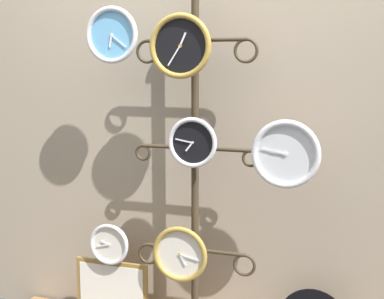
{
  "coord_description": "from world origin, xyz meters",
  "views": [
    {
      "loc": [
        0.84,
        -2.16,
        1.48
      ],
      "look_at": [
        0.0,
        0.36,
        1.07
      ],
      "focal_mm": 50.0,
      "sensor_mm": 36.0,
      "label": 1
    }
  ],
  "objects_px": {
    "display_stand": "(195,227)",
    "clock_middle_center": "(193,142)",
    "clock_top_left": "(112,35)",
    "clock_bottom_left": "(109,244)",
    "clock_bottom_center": "(180,254)",
    "picture_frame": "(112,293)",
    "clock_top_center": "(180,46)",
    "clock_middle_right": "(286,154)"
  },
  "relations": [
    {
      "from": "display_stand",
      "to": "picture_frame",
      "type": "relative_size",
      "value": 4.46
    },
    {
      "from": "clock_top_center",
      "to": "clock_bottom_center",
      "type": "height_order",
      "value": "clock_top_center"
    },
    {
      "from": "clock_middle_right",
      "to": "picture_frame",
      "type": "distance_m",
      "value": 1.26
    },
    {
      "from": "clock_middle_right",
      "to": "display_stand",
      "type": "bearing_deg",
      "value": 167.06
    },
    {
      "from": "clock_bottom_left",
      "to": "picture_frame",
      "type": "bearing_deg",
      "value": 101.65
    },
    {
      "from": "clock_top_left",
      "to": "clock_top_center",
      "type": "xyz_separation_m",
      "value": [
        0.36,
        0.0,
        -0.06
      ]
    },
    {
      "from": "clock_top_center",
      "to": "clock_bottom_left",
      "type": "height_order",
      "value": "clock_top_center"
    },
    {
      "from": "clock_top_center",
      "to": "clock_middle_right",
      "type": "height_order",
      "value": "clock_top_center"
    },
    {
      "from": "clock_top_center",
      "to": "clock_top_left",
      "type": "bearing_deg",
      "value": -179.39
    },
    {
      "from": "clock_bottom_left",
      "to": "clock_top_center",
      "type": "bearing_deg",
      "value": -3.08
    },
    {
      "from": "clock_middle_center",
      "to": "clock_bottom_center",
      "type": "bearing_deg",
      "value": -167.95
    },
    {
      "from": "display_stand",
      "to": "clock_middle_center",
      "type": "distance_m",
      "value": 0.48
    },
    {
      "from": "clock_bottom_center",
      "to": "picture_frame",
      "type": "distance_m",
      "value": 0.52
    },
    {
      "from": "clock_middle_center",
      "to": "clock_bottom_left",
      "type": "xyz_separation_m",
      "value": [
        -0.48,
        0.02,
        -0.58
      ]
    },
    {
      "from": "clock_top_center",
      "to": "clock_middle_right",
      "type": "relative_size",
      "value": 0.97
    },
    {
      "from": "clock_middle_right",
      "to": "clock_bottom_left",
      "type": "bearing_deg",
      "value": 178.43
    },
    {
      "from": "clock_top_center",
      "to": "clock_bottom_left",
      "type": "relative_size",
      "value": 1.39
    },
    {
      "from": "clock_middle_center",
      "to": "clock_bottom_left",
      "type": "distance_m",
      "value": 0.75
    },
    {
      "from": "clock_bottom_center",
      "to": "clock_middle_right",
      "type": "bearing_deg",
      "value": 0.77
    },
    {
      "from": "picture_frame",
      "to": "display_stand",
      "type": "bearing_deg",
      "value": 7.29
    },
    {
      "from": "clock_top_left",
      "to": "clock_top_center",
      "type": "bearing_deg",
      "value": 0.61
    },
    {
      "from": "clock_middle_center",
      "to": "clock_bottom_center",
      "type": "distance_m",
      "value": 0.58
    },
    {
      "from": "clock_top_left",
      "to": "picture_frame",
      "type": "height_order",
      "value": "clock_top_left"
    },
    {
      "from": "clock_bottom_center",
      "to": "clock_middle_center",
      "type": "bearing_deg",
      "value": 12.05
    },
    {
      "from": "clock_middle_center",
      "to": "picture_frame",
      "type": "height_order",
      "value": "clock_middle_center"
    },
    {
      "from": "clock_top_left",
      "to": "clock_bottom_left",
      "type": "height_order",
      "value": "clock_top_left"
    },
    {
      "from": "clock_bottom_center",
      "to": "picture_frame",
      "type": "relative_size",
      "value": 0.69
    },
    {
      "from": "clock_middle_right",
      "to": "clock_bottom_center",
      "type": "distance_m",
      "value": 0.75
    },
    {
      "from": "clock_top_left",
      "to": "clock_middle_right",
      "type": "height_order",
      "value": "clock_top_left"
    },
    {
      "from": "display_stand",
      "to": "clock_bottom_center",
      "type": "bearing_deg",
      "value": -109.27
    },
    {
      "from": "clock_bottom_center",
      "to": "picture_frame",
      "type": "xyz_separation_m",
      "value": [
        -0.42,
        0.06,
        -0.29
      ]
    },
    {
      "from": "display_stand",
      "to": "clock_top_center",
      "type": "distance_m",
      "value": 0.94
    },
    {
      "from": "clock_top_left",
      "to": "clock_bottom_center",
      "type": "distance_m",
      "value": 1.16
    },
    {
      "from": "clock_top_left",
      "to": "clock_bottom_left",
      "type": "distance_m",
      "value": 1.1
    },
    {
      "from": "clock_middle_center",
      "to": "picture_frame",
      "type": "distance_m",
      "value": 1.0
    },
    {
      "from": "display_stand",
      "to": "clock_top_left",
      "type": "xyz_separation_m",
      "value": [
        -0.4,
        -0.11,
        0.99
      ]
    },
    {
      "from": "display_stand",
      "to": "clock_bottom_center",
      "type": "xyz_separation_m",
      "value": [
        -0.04,
        -0.12,
        -0.11
      ]
    },
    {
      "from": "display_stand",
      "to": "clock_top_center",
      "type": "height_order",
      "value": "display_stand"
    },
    {
      "from": "display_stand",
      "to": "clock_top_left",
      "type": "relative_size",
      "value": 6.67
    },
    {
      "from": "clock_middle_right",
      "to": "clock_top_center",
      "type": "bearing_deg",
      "value": 179.65
    },
    {
      "from": "clock_top_center",
      "to": "clock_middle_right",
      "type": "xyz_separation_m",
      "value": [
        0.52,
        -0.0,
        -0.5
      ]
    },
    {
      "from": "clock_top_center",
      "to": "picture_frame",
      "type": "distance_m",
      "value": 1.4
    }
  ]
}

